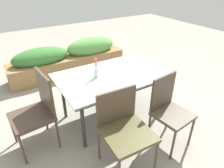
{
  "coord_description": "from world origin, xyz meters",
  "views": [
    {
      "loc": [
        -1.26,
        -2.1,
        1.95
      ],
      "look_at": [
        0.0,
        -0.03,
        0.56
      ],
      "focal_mm": 32.0,
      "sensor_mm": 36.0,
      "label": 1
    }
  ],
  "objects_px": {
    "flower_vase": "(96,70)",
    "planter_box": "(69,59)",
    "chair_end_left": "(37,109)",
    "chair_near_left": "(124,126)",
    "chair_near_right": "(169,108)",
    "dining_table": "(112,78)"
  },
  "relations": [
    {
      "from": "dining_table",
      "to": "planter_box",
      "type": "xyz_separation_m",
      "value": [
        -0.01,
        1.73,
        -0.33
      ]
    },
    {
      "from": "chair_end_left",
      "to": "planter_box",
      "type": "distance_m",
      "value": 2.01
    },
    {
      "from": "dining_table",
      "to": "chair_end_left",
      "type": "bearing_deg",
      "value": 179.52
    },
    {
      "from": "chair_end_left",
      "to": "planter_box",
      "type": "height_order",
      "value": "chair_end_left"
    },
    {
      "from": "chair_near_right",
      "to": "flower_vase",
      "type": "bearing_deg",
      "value": -62.85
    },
    {
      "from": "dining_table",
      "to": "chair_near_left",
      "type": "distance_m",
      "value": 0.85
    },
    {
      "from": "chair_near_left",
      "to": "planter_box",
      "type": "relative_size",
      "value": 0.37
    },
    {
      "from": "dining_table",
      "to": "chair_end_left",
      "type": "xyz_separation_m",
      "value": [
        -1.03,
        0.01,
        -0.13
      ]
    },
    {
      "from": "flower_vase",
      "to": "planter_box",
      "type": "xyz_separation_m",
      "value": [
        0.21,
        1.7,
        -0.49
      ]
    },
    {
      "from": "flower_vase",
      "to": "planter_box",
      "type": "distance_m",
      "value": 1.78
    },
    {
      "from": "chair_near_right",
      "to": "flower_vase",
      "type": "relative_size",
      "value": 3.34
    },
    {
      "from": "chair_end_left",
      "to": "flower_vase",
      "type": "distance_m",
      "value": 0.86
    },
    {
      "from": "chair_end_left",
      "to": "chair_near_right",
      "type": "bearing_deg",
      "value": -125.8
    },
    {
      "from": "chair_near_right",
      "to": "chair_near_left",
      "type": "distance_m",
      "value": 0.65
    },
    {
      "from": "chair_near_right",
      "to": "dining_table",
      "type": "bearing_deg",
      "value": -73.95
    },
    {
      "from": "chair_near_left",
      "to": "dining_table",
      "type": "bearing_deg",
      "value": -110.28
    },
    {
      "from": "chair_end_left",
      "to": "chair_near_left",
      "type": "relative_size",
      "value": 1.08
    },
    {
      "from": "dining_table",
      "to": "flower_vase",
      "type": "relative_size",
      "value": 5.42
    },
    {
      "from": "dining_table",
      "to": "chair_end_left",
      "type": "distance_m",
      "value": 1.04
    },
    {
      "from": "chair_end_left",
      "to": "flower_vase",
      "type": "xyz_separation_m",
      "value": [
        0.81,
        0.03,
        0.28
      ]
    },
    {
      "from": "flower_vase",
      "to": "planter_box",
      "type": "relative_size",
      "value": 0.11
    },
    {
      "from": "dining_table",
      "to": "flower_vase",
      "type": "bearing_deg",
      "value": 170.45
    }
  ]
}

